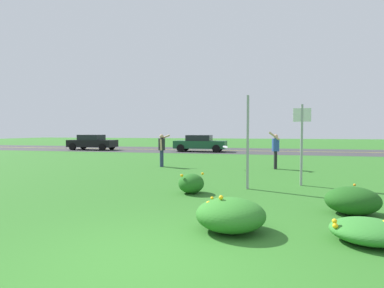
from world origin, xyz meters
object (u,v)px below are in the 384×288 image
object	(u,v)px
car_black_leftmost	(92,142)
car_dark_green_center_left	(200,143)
frisbee_white	(225,147)
sign_post_by_roadside	(302,137)
person_thrower_dark_shirt	(162,147)
sign_post_near_path	(248,142)
person_catcher_blue_shirt	(275,148)

from	to	relation	value
car_black_leftmost	car_dark_green_center_left	bearing A→B (deg)	0.00
frisbee_white	sign_post_by_roadside	bearing A→B (deg)	-52.90
person_thrower_dark_shirt	car_black_leftmost	xyz separation A→B (m)	(-11.12, 11.89, -0.24)
sign_post_by_roadside	car_dark_green_center_left	distance (m)	17.42
sign_post_near_path	person_catcher_blue_shirt	world-z (taller)	sign_post_near_path
frisbee_white	person_thrower_dark_shirt	bearing A→B (deg)	178.84
person_catcher_blue_shirt	car_dark_green_center_left	xyz separation A→B (m)	(-6.12, 11.54, -0.25)
car_dark_green_center_left	sign_post_near_path	bearing A→B (deg)	-73.16
sign_post_by_roadside	frisbee_white	bearing A→B (deg)	127.10
car_black_leftmost	car_dark_green_center_left	world-z (taller)	same
sign_post_near_path	car_dark_green_center_left	xyz separation A→B (m)	(-5.16, 17.05, -0.71)
person_thrower_dark_shirt	person_catcher_blue_shirt	xyz separation A→B (m)	(5.55, 0.36, 0.01)
person_thrower_dark_shirt	person_catcher_blue_shirt	world-z (taller)	person_catcher_blue_shirt
car_dark_green_center_left	frisbee_white	bearing A→B (deg)	-72.41
sign_post_by_roadside	person_catcher_blue_shirt	distance (m)	4.56
person_catcher_blue_shirt	car_black_leftmost	distance (m)	20.28
sign_post_by_roadside	car_black_leftmost	distance (m)	23.65
sign_post_near_path	car_dark_green_center_left	bearing A→B (deg)	106.84
sign_post_by_roadside	frisbee_white	distance (m)	5.10
person_thrower_dark_shirt	person_catcher_blue_shirt	size ratio (longest dim) A/B	0.92
person_thrower_dark_shirt	person_catcher_blue_shirt	bearing A→B (deg)	3.67
person_thrower_dark_shirt	frisbee_white	size ratio (longest dim) A/B	6.33
sign_post_near_path	frisbee_white	xyz separation A→B (m)	(-1.37, 5.09, -0.41)
sign_post_by_roadside	person_catcher_blue_shirt	world-z (taller)	sign_post_by_roadside
frisbee_white	car_black_leftmost	xyz separation A→B (m)	(-14.34, 11.96, -0.30)
sign_post_by_roadside	car_black_leftmost	bearing A→B (deg)	137.40
person_catcher_blue_shirt	car_dark_green_center_left	distance (m)	13.06
sign_post_near_path	person_catcher_blue_shirt	distance (m)	5.61
person_thrower_dark_shirt	frisbee_white	distance (m)	3.22
frisbee_white	car_dark_green_center_left	xyz separation A→B (m)	(-3.79, 11.96, -0.30)
sign_post_by_roadside	car_dark_green_center_left	size ratio (longest dim) A/B	0.59
sign_post_near_path	person_thrower_dark_shirt	world-z (taller)	sign_post_near_path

